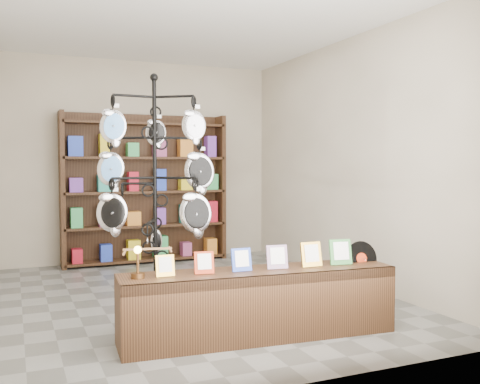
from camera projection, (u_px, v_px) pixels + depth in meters
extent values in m
plane|color=slate|center=(194.00, 297.00, 5.87)|extent=(5.00, 5.00, 0.00)
plane|color=#C2B49C|center=(142.00, 161.00, 8.08)|extent=(4.00, 0.00, 4.00)
plane|color=#C2B49C|center=(313.00, 158.00, 3.49)|extent=(4.00, 0.00, 4.00)
plane|color=#C2B49C|center=(348.00, 161.00, 6.57)|extent=(0.00, 5.00, 5.00)
plane|color=white|center=(193.00, 20.00, 5.71)|extent=(5.00, 5.00, 0.00)
cylinder|color=black|center=(156.00, 317.00, 5.05)|extent=(0.58, 0.58, 0.03)
cylinder|color=black|center=(155.00, 201.00, 4.99)|extent=(0.05, 0.05, 2.24)
sphere|color=black|center=(154.00, 77.00, 4.93)|extent=(0.07, 0.07, 0.07)
ellipsoid|color=silver|center=(156.00, 241.00, 5.24)|extent=(0.12, 0.07, 0.23)
cube|color=#B37A4A|center=(148.00, 249.00, 4.69)|extent=(0.42, 0.10, 0.04)
cube|color=black|center=(259.00, 304.00, 4.49)|extent=(2.37, 0.66, 0.57)
cube|color=gold|center=(165.00, 266.00, 4.21)|extent=(0.15, 0.06, 0.17)
cube|color=#AC2A0D|center=(204.00, 263.00, 4.31)|extent=(0.16, 0.07, 0.18)
cube|color=#263FA5|center=(241.00, 260.00, 4.42)|extent=(0.17, 0.07, 0.19)
cube|color=#E54C33|center=(277.00, 257.00, 4.52)|extent=(0.18, 0.07, 0.20)
cube|color=gold|center=(311.00, 254.00, 4.62)|extent=(0.20, 0.08, 0.21)
cube|color=#337233|center=(341.00, 252.00, 4.71)|extent=(0.21, 0.08, 0.22)
cylinder|color=black|center=(361.00, 259.00, 4.84)|extent=(0.32, 0.10, 0.31)
cylinder|color=#AC2A0D|center=(362.00, 259.00, 4.84)|extent=(0.11, 0.04, 0.11)
cylinder|color=#4D2F16|center=(138.00, 276.00, 4.15)|extent=(0.11, 0.11, 0.04)
cylinder|color=#4D2F16|center=(138.00, 263.00, 4.14)|extent=(0.02, 0.02, 0.15)
sphere|color=#FFBF59|center=(138.00, 250.00, 4.14)|extent=(0.06, 0.06, 0.06)
cube|color=black|center=(143.00, 188.00, 8.05)|extent=(2.40, 0.04, 2.20)
cube|color=black|center=(62.00, 190.00, 7.44)|extent=(0.06, 0.36, 2.20)
cube|color=black|center=(220.00, 187.00, 8.37)|extent=(0.06, 0.36, 2.20)
cube|color=black|center=(146.00, 259.00, 7.96)|extent=(2.36, 0.36, 0.04)
cube|color=black|center=(146.00, 225.00, 7.93)|extent=(2.36, 0.36, 0.03)
cube|color=black|center=(146.00, 192.00, 7.91)|extent=(2.36, 0.36, 0.04)
cube|color=black|center=(145.00, 158.00, 7.88)|extent=(2.36, 0.36, 0.04)
cube|color=black|center=(145.00, 124.00, 7.85)|extent=(2.36, 0.36, 0.04)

